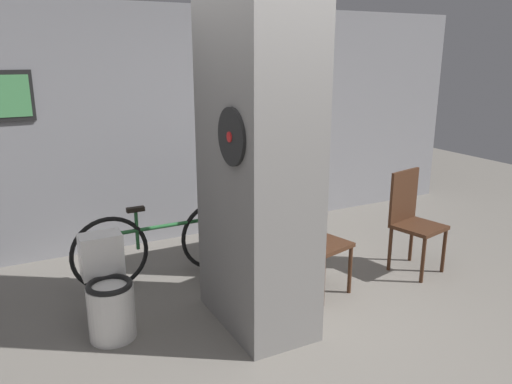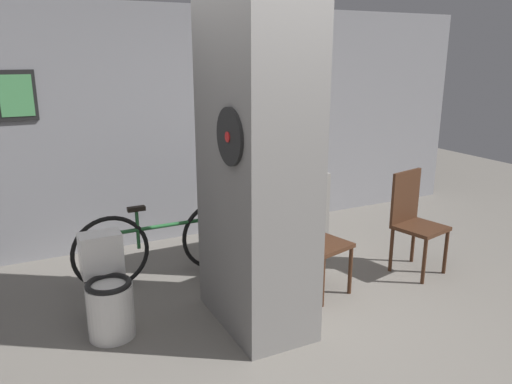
{
  "view_description": "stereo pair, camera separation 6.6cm",
  "coord_description": "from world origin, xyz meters",
  "px_view_note": "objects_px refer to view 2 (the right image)",
  "views": [
    {
      "loc": [
        -1.78,
        -2.71,
        2.1
      ],
      "look_at": [
        0.12,
        0.91,
        0.95
      ],
      "focal_mm": 35.0,
      "sensor_mm": 36.0,
      "label": 1
    },
    {
      "loc": [
        -1.72,
        -2.74,
        2.1
      ],
      "look_at": [
        0.12,
        0.91,
        0.95
      ],
      "focal_mm": 35.0,
      "sensor_mm": 36.0,
      "label": 2
    }
  ],
  "objects_px": {
    "chair_by_doorway": "(414,218)",
    "toilet": "(108,293)",
    "chair_near_pillar": "(315,233)",
    "bicycle": "(166,242)",
    "bottle_tall": "(271,166)"
  },
  "relations": [
    {
      "from": "chair_near_pillar",
      "to": "bottle_tall",
      "type": "relative_size",
      "value": 3.9
    },
    {
      "from": "toilet",
      "to": "bottle_tall",
      "type": "height_order",
      "value": "bottle_tall"
    },
    {
      "from": "bicycle",
      "to": "toilet",
      "type": "bearing_deg",
      "value": -132.58
    },
    {
      "from": "chair_near_pillar",
      "to": "chair_by_doorway",
      "type": "relative_size",
      "value": 1.0
    },
    {
      "from": "chair_by_doorway",
      "to": "toilet",
      "type": "bearing_deg",
      "value": 164.46
    },
    {
      "from": "chair_near_pillar",
      "to": "chair_by_doorway",
      "type": "distance_m",
      "value": 1.1
    },
    {
      "from": "chair_near_pillar",
      "to": "bicycle",
      "type": "relative_size",
      "value": 0.58
    },
    {
      "from": "bicycle",
      "to": "bottle_tall",
      "type": "xyz_separation_m",
      "value": [
        1.12,
        -0.01,
        0.63
      ]
    },
    {
      "from": "bicycle",
      "to": "bottle_tall",
      "type": "distance_m",
      "value": 1.28
    },
    {
      "from": "chair_near_pillar",
      "to": "bicycle",
      "type": "bearing_deg",
      "value": 129.13
    },
    {
      "from": "bottle_tall",
      "to": "bicycle",
      "type": "bearing_deg",
      "value": 179.27
    },
    {
      "from": "chair_near_pillar",
      "to": "toilet",
      "type": "bearing_deg",
      "value": 162.73
    },
    {
      "from": "chair_by_doorway",
      "to": "chair_near_pillar",
      "type": "bearing_deg",
      "value": 164.28
    },
    {
      "from": "chair_near_pillar",
      "to": "bottle_tall",
      "type": "distance_m",
      "value": 0.94
    },
    {
      "from": "toilet",
      "to": "chair_near_pillar",
      "type": "xyz_separation_m",
      "value": [
        1.81,
        -0.1,
        0.22
      ]
    }
  ]
}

